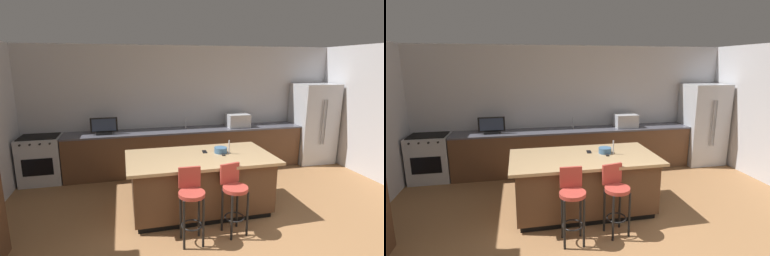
# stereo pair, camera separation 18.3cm
# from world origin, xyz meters

# --- Properties ---
(wall_back) EXTENTS (7.35, 0.12, 2.66)m
(wall_back) POSITION_xyz_m (0.00, 4.09, 1.33)
(wall_back) COLOR #BCBCC1
(wall_back) RESTS_ON ground_plane
(counter_back) EXTENTS (5.07, 0.62, 0.91)m
(counter_back) POSITION_xyz_m (-0.06, 3.71, 0.46)
(counter_back) COLOR brown
(counter_back) RESTS_ON ground_plane
(kitchen_island) EXTENTS (2.23, 1.17, 0.90)m
(kitchen_island) POSITION_xyz_m (-0.28, 1.91, 0.46)
(kitchen_island) COLOR black
(kitchen_island) RESTS_ON ground_plane
(refrigerator) EXTENTS (0.88, 0.77, 1.83)m
(refrigerator) POSITION_xyz_m (2.92, 3.64, 0.92)
(refrigerator) COLOR #B7BABF
(refrigerator) RESTS_ON ground_plane
(range_oven) EXTENTS (0.76, 0.63, 0.93)m
(range_oven) POSITION_xyz_m (-2.98, 3.71, 0.46)
(range_oven) COLOR #B7BABF
(range_oven) RESTS_ON ground_plane
(microwave) EXTENTS (0.48, 0.36, 0.28)m
(microwave) POSITION_xyz_m (1.07, 3.71, 1.05)
(microwave) COLOR #B7BABF
(microwave) RESTS_ON counter_back
(tv_monitor) EXTENTS (0.52, 0.16, 0.34)m
(tv_monitor) POSITION_xyz_m (-1.78, 3.66, 1.06)
(tv_monitor) COLOR black
(tv_monitor) RESTS_ON counter_back
(sink_faucet_back) EXTENTS (0.02, 0.02, 0.24)m
(sink_faucet_back) POSITION_xyz_m (-0.10, 3.81, 1.03)
(sink_faucet_back) COLOR #B2B2B7
(sink_faucet_back) RESTS_ON counter_back
(sink_faucet_island) EXTENTS (0.02, 0.02, 0.22)m
(sink_faucet_island) POSITION_xyz_m (0.19, 1.91, 1.01)
(sink_faucet_island) COLOR #B2B2B7
(sink_faucet_island) RESTS_ON kitchen_island
(bar_stool_left) EXTENTS (0.34, 0.34, 0.99)m
(bar_stool_left) POSITION_xyz_m (-0.60, 1.13, 0.59)
(bar_stool_left) COLOR #B23D33
(bar_stool_left) RESTS_ON ground_plane
(bar_stool_right) EXTENTS (0.35, 0.36, 0.96)m
(bar_stool_right) POSITION_xyz_m (0.01, 1.21, 0.57)
(bar_stool_right) COLOR #B23D33
(bar_stool_right) RESTS_ON ground_plane
(fruit_bowl) EXTENTS (0.20, 0.20, 0.09)m
(fruit_bowl) POSITION_xyz_m (0.08, 1.99, 0.95)
(fruit_bowl) COLOR #3F668C
(fruit_bowl) RESTS_ON kitchen_island
(cell_phone) EXTENTS (0.09, 0.16, 0.01)m
(cell_phone) POSITION_xyz_m (-0.16, 2.09, 0.91)
(cell_phone) COLOR black
(cell_phone) RESTS_ON kitchen_island
(tv_remote) EXTENTS (0.07, 0.17, 0.02)m
(tv_remote) POSITION_xyz_m (0.08, 1.90, 0.91)
(tv_remote) COLOR black
(tv_remote) RESTS_ON kitchen_island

